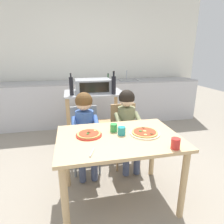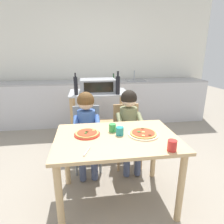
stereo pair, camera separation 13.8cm
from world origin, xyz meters
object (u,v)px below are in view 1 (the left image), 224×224
object	(u,v)px
bottle_slim_sauce	(114,85)
child_in_olive_shirt	(127,119)
pizza_plate_red_rimmed	(89,134)
dining_table	(119,147)
drinking_cup_red	(176,143)
bottle_clear_vinegar	(71,86)
dining_chair_right	(125,130)
pizza_plate_cream	(145,133)
drinking_cup_green	(114,128)
drinking_cup_teal	(122,131)
bottle_tall_green_wine	(108,83)
child_in_blue_striped_shirt	(85,123)
dining_chair_left	(85,134)
toaster_oven	(93,86)
kitchen_island_cart	(95,110)
serving_spoon	(92,152)

from	to	relation	value
bottle_slim_sauce	child_in_olive_shirt	xyz separation A→B (m)	(0.05, -0.56, -0.35)
bottle_slim_sauce	pizza_plate_red_rimmed	xyz separation A→B (m)	(-0.48, -1.05, -0.29)
dining_table	drinking_cup_red	bearing A→B (deg)	-39.79
bottle_clear_vinegar	dining_table	world-z (taller)	bottle_clear_vinegar
drinking_cup_red	child_in_olive_shirt	bearing A→B (deg)	98.56
bottle_slim_sauce	dining_chair_right	bearing A→B (deg)	-83.04
bottle_slim_sauce	drinking_cup_red	size ratio (longest dim) A/B	3.75
pizza_plate_cream	drinking_cup_green	bearing A→B (deg)	156.05
bottle_slim_sauce	drinking_cup_teal	xyz separation A→B (m)	(-0.17, -1.09, -0.27)
bottle_tall_green_wine	pizza_plate_red_rimmed	bearing A→B (deg)	-107.88
pizza_plate_red_rimmed	drinking_cup_green	world-z (taller)	drinking_cup_green
dining_table	drinking_cup_red	size ratio (longest dim) A/B	12.69
bottle_clear_vinegar	pizza_plate_cream	world-z (taller)	bottle_clear_vinegar
pizza_plate_cream	bottle_tall_green_wine	bearing A→B (deg)	91.78
dining_table	child_in_blue_striped_shirt	size ratio (longest dim) A/B	1.13
drinking_cup_teal	dining_table	bearing A→B (deg)	-136.44
pizza_plate_cream	dining_chair_right	bearing A→B (deg)	90.00
child_in_olive_shirt	dining_chair_left	bearing A→B (deg)	168.63
child_in_olive_shirt	drinking_cup_teal	size ratio (longest dim) A/B	13.22
bottle_tall_green_wine	child_in_olive_shirt	world-z (taller)	bottle_tall_green_wine
toaster_oven	child_in_blue_striped_shirt	size ratio (longest dim) A/B	0.54
kitchen_island_cart	drinking_cup_red	distance (m)	1.75
bottle_clear_vinegar	dining_table	xyz separation A→B (m)	(0.41, -1.19, -0.41)
drinking_cup_red	child_in_blue_striped_shirt	bearing A→B (deg)	126.86
drinking_cup_red	drinking_cup_teal	xyz separation A→B (m)	(-0.36, 0.36, -0.01)
bottle_clear_vinegar	pizza_plate_red_rimmed	world-z (taller)	bottle_clear_vinegar
dining_chair_left	child_in_olive_shirt	world-z (taller)	child_in_olive_shirt
dining_table	drinking_cup_green	size ratio (longest dim) A/B	14.57
child_in_olive_shirt	drinking_cup_red	size ratio (longest dim) A/B	11.27
bottle_slim_sauce	dining_table	world-z (taller)	bottle_slim_sauce
bottle_clear_vinegar	drinking_cup_red	bearing A→B (deg)	-62.10
bottle_slim_sauce	pizza_plate_cream	world-z (taller)	bottle_slim_sauce
child_in_olive_shirt	serving_spoon	xyz separation A→B (m)	(-0.54, -0.83, 0.05)
kitchen_island_cart	pizza_plate_red_rimmed	world-z (taller)	kitchen_island_cart
serving_spoon	pizza_plate_cream	bearing A→B (deg)	25.72
bottle_tall_green_wine	dining_table	world-z (taller)	bottle_tall_green_wine
drinking_cup_red	drinking_cup_green	bearing A→B (deg)	132.26
dining_chair_right	serving_spoon	size ratio (longest dim) A/B	5.79
bottle_slim_sauce	pizza_plate_red_rimmed	bearing A→B (deg)	-114.52
toaster_oven	drinking_cup_red	bearing A→B (deg)	-74.67
toaster_oven	drinking_cup_green	xyz separation A→B (m)	(0.05, -1.25, -0.22)
bottle_slim_sauce	dining_chair_left	world-z (taller)	bottle_slim_sauce
toaster_oven	child_in_blue_striped_shirt	bearing A→B (deg)	-103.91
bottle_tall_green_wine	dining_chair_left	bearing A→B (deg)	-118.33
kitchen_island_cart	child_in_blue_striped_shirt	distance (m)	0.82
dining_chair_left	pizza_plate_red_rimmed	size ratio (longest dim) A/B	3.26
pizza_plate_red_rimmed	drinking_cup_red	size ratio (longest dim) A/B	2.75
child_in_blue_striped_shirt	dining_table	bearing A→B (deg)	-64.09
bottle_clear_vinegar	dining_table	bearing A→B (deg)	-71.07
toaster_oven	pizza_plate_cream	xyz separation A→B (m)	(0.33, -1.37, -0.25)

